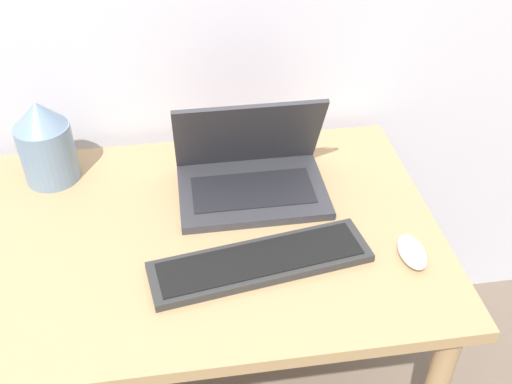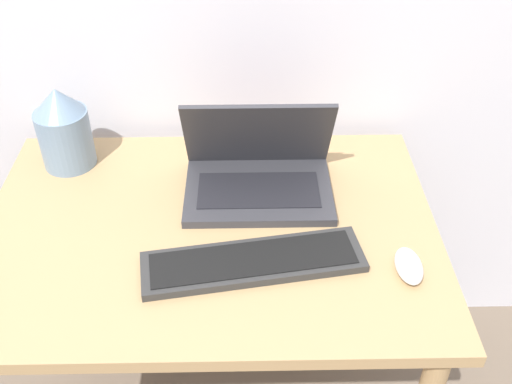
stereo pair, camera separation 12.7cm
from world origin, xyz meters
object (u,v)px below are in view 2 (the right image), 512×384
(mouse, at_px, (409,266))
(vase, at_px, (63,128))
(laptop, at_px, (258,171))
(keyboard, at_px, (253,262))

(mouse, relative_size, vase, 0.49)
(laptop, height_order, mouse, laptop)
(mouse, xyz_separation_m, vase, (-0.78, 0.40, 0.09))
(keyboard, bearing_deg, vase, 140.82)
(laptop, bearing_deg, mouse, -43.26)
(keyboard, relative_size, vase, 2.24)
(laptop, relative_size, keyboard, 0.73)
(laptop, distance_m, mouse, 0.41)
(keyboard, bearing_deg, mouse, -4.31)
(laptop, distance_m, keyboard, 0.26)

